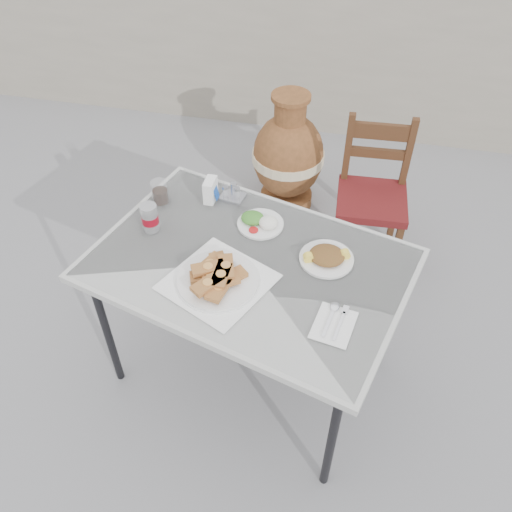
% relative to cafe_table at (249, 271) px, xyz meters
% --- Properties ---
extents(ground, '(80.00, 80.00, 0.00)m').
position_rel_cafe_table_xyz_m(ground, '(-0.14, -0.05, -0.72)').
color(ground, slate).
rests_on(ground, ground).
extents(cafe_table, '(1.46, 1.18, 0.78)m').
position_rel_cafe_table_xyz_m(cafe_table, '(0.00, 0.00, 0.00)').
color(cafe_table, black).
rests_on(cafe_table, ground).
extents(pide_plate, '(0.49, 0.49, 0.08)m').
position_rel_cafe_table_xyz_m(pide_plate, '(-0.09, -0.14, 0.09)').
color(pide_plate, white).
rests_on(pide_plate, cafe_table).
extents(salad_rice_plate, '(0.21, 0.21, 0.05)m').
position_rel_cafe_table_xyz_m(salad_rice_plate, '(-0.00, 0.23, 0.07)').
color(salad_rice_plate, white).
rests_on(salad_rice_plate, cafe_table).
extents(salad_chopped_plate, '(0.23, 0.23, 0.05)m').
position_rel_cafe_table_xyz_m(salad_chopped_plate, '(0.31, 0.08, 0.07)').
color(salad_chopped_plate, white).
rests_on(salad_chopped_plate, cafe_table).
extents(soda_can, '(0.07, 0.07, 0.13)m').
position_rel_cafe_table_xyz_m(soda_can, '(-0.46, 0.10, 0.12)').
color(soda_can, silver).
rests_on(soda_can, cafe_table).
extents(cola_glass, '(0.08, 0.08, 0.11)m').
position_rel_cafe_table_xyz_m(cola_glass, '(-0.48, 0.30, 0.10)').
color(cola_glass, white).
rests_on(cola_glass, cafe_table).
extents(napkin_holder, '(0.06, 0.09, 0.11)m').
position_rel_cafe_table_xyz_m(napkin_holder, '(-0.26, 0.36, 0.11)').
color(napkin_holder, white).
rests_on(napkin_holder, cafe_table).
extents(condiment_caddy, '(0.12, 0.10, 0.08)m').
position_rel_cafe_table_xyz_m(condiment_caddy, '(-0.17, 0.39, 0.08)').
color(condiment_caddy, silver).
rests_on(condiment_caddy, cafe_table).
extents(cutlery_napkin, '(0.17, 0.21, 0.01)m').
position_rel_cafe_table_xyz_m(cutlery_napkin, '(0.38, -0.24, 0.06)').
color(cutlery_napkin, white).
rests_on(cutlery_napkin, cafe_table).
extents(chair, '(0.41, 0.41, 0.88)m').
position_rel_cafe_table_xyz_m(chair, '(0.48, 0.99, -0.27)').
color(chair, '#3D1A10').
rests_on(chair, ground).
extents(terracotta_urn, '(0.46, 0.46, 0.81)m').
position_rel_cafe_table_xyz_m(terracotta_urn, '(-0.06, 1.37, -0.35)').
color(terracotta_urn, brown).
rests_on(terracotta_urn, ground).
extents(back_wall, '(6.00, 0.25, 1.20)m').
position_rel_cafe_table_xyz_m(back_wall, '(-0.14, 2.45, -0.12)').
color(back_wall, gray).
rests_on(back_wall, ground).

